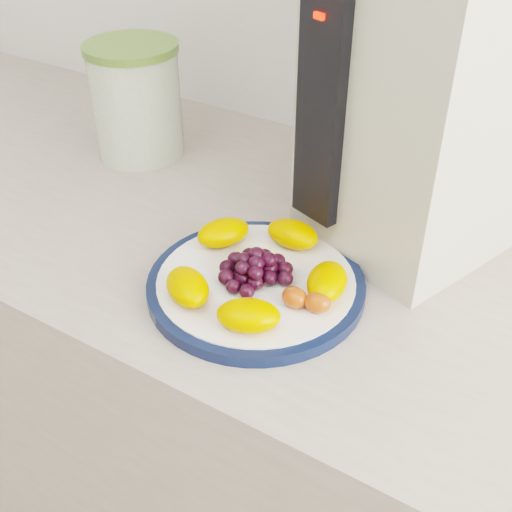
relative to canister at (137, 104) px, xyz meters
The scene contains 10 objects.
counter 0.59m from the canister, 18.59° to the right, with size 3.50×0.60×0.90m, color #AC9D91.
cabinet_face 0.62m from the canister, 18.59° to the right, with size 3.48×0.58×0.84m, color #9F734E.
plate_rim 0.41m from the canister, 30.72° to the right, with size 0.26×0.26×0.01m, color #0E1A3D.
plate_face 0.41m from the canister, 30.72° to the right, with size 0.23×0.23×0.02m, color white.
canister is the anchor object (origin of this frame).
canister_lid 0.09m from the canister, ahead, with size 0.14×0.14×0.01m, color #5B7832.
appliance_body 0.48m from the canister, ahead, with size 0.21×0.29×0.37m, color #BBB7A3.
appliance_panel 0.39m from the canister, 14.75° to the right, with size 0.06×0.02×0.27m, color black.
appliance_led 0.43m from the canister, 16.50° to the right, with size 0.01×0.01×0.01m, color #FF0C05.
fruit_plate 0.41m from the canister, 30.54° to the right, with size 0.22×0.22×0.03m.
Camera 1 is at (0.42, 0.57, 1.38)m, focal length 45.00 mm.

